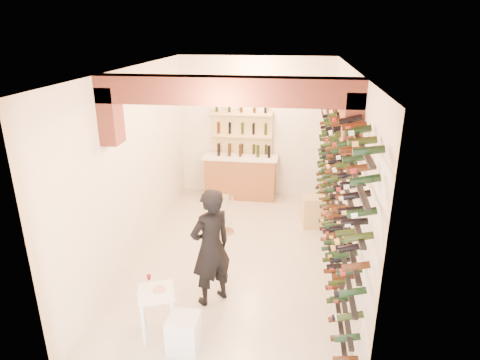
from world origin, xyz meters
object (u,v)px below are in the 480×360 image
(tasting_table, at_px, (157,299))
(crate_lower, at_px, (316,218))
(white_stool, at_px, (184,333))
(chrome_barstool, at_px, (224,213))
(wine_rack, at_px, (332,176))
(back_counter, at_px, (241,175))
(person, at_px, (211,247))

(tasting_table, xyz_separation_m, crate_lower, (2.15, 3.46, -0.38))
(white_stool, bearing_deg, chrome_barstool, 90.52)
(wine_rack, height_order, chrome_barstool, wine_rack)
(wine_rack, distance_m, tasting_table, 3.28)
(back_counter, height_order, tasting_table, back_counter)
(chrome_barstool, bearing_deg, crate_lower, 17.05)
(tasting_table, bearing_deg, back_counter, 63.38)
(wine_rack, height_order, tasting_table, wine_rack)
(person, bearing_deg, white_stool, 37.29)
(back_counter, height_order, crate_lower, back_counter)
(white_stool, bearing_deg, person, 81.55)
(person, relative_size, chrome_barstool, 2.37)
(wine_rack, distance_m, back_counter, 3.38)
(back_counter, distance_m, white_stool, 5.01)
(tasting_table, distance_m, chrome_barstool, 2.94)
(chrome_barstool, bearing_deg, tasting_table, -97.35)
(tasting_table, xyz_separation_m, person, (0.56, 0.79, 0.34))
(wine_rack, xyz_separation_m, white_stool, (-1.88, -2.36, -1.31))
(back_counter, distance_m, tasting_table, 4.80)
(tasting_table, height_order, chrome_barstool, tasting_table)
(wine_rack, relative_size, back_counter, 3.35)
(person, bearing_deg, back_counter, -132.74)
(crate_lower, bearing_deg, white_stool, -115.34)
(wine_rack, relative_size, crate_lower, 10.63)
(crate_lower, bearing_deg, wine_rack, -84.38)
(tasting_table, distance_m, person, 1.03)
(wine_rack, xyz_separation_m, back_counter, (-1.83, 2.65, -1.02))
(tasting_table, height_order, person, person)
(tasting_table, height_order, crate_lower, tasting_table)
(back_counter, bearing_deg, crate_lower, -37.79)
(wine_rack, bearing_deg, person, -142.21)
(white_stool, bearing_deg, wine_rack, 51.47)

